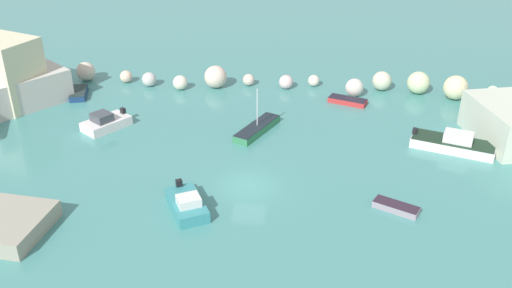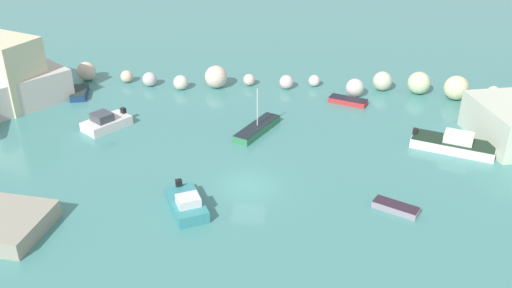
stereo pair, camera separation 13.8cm
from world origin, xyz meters
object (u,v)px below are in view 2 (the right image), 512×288
moored_boat_0 (187,204)px  moored_boat_3 (396,207)px  moored_boat_6 (454,144)px  moored_boat_1 (106,122)px  moored_boat_2 (257,128)px  moored_boat_5 (80,93)px  moored_boat_4 (348,101)px

moored_boat_0 → moored_boat_3: size_ratio=1.43×
moored_boat_3 → moored_boat_6: bearing=85.9°
moored_boat_1 → moored_boat_2: bearing=129.1°
moored_boat_0 → moored_boat_1: (-10.24, 12.03, 0.04)m
moored_boat_0 → moored_boat_2: bearing=136.9°
moored_boat_0 → moored_boat_5: (-15.68, 19.04, -0.21)m
moored_boat_3 → moored_boat_0: bearing=-147.0°
moored_boat_2 → moored_boat_3: moored_boat_2 is taller
moored_boat_0 → moored_boat_3: bearing=68.5°
moored_boat_1 → moored_boat_4: moored_boat_1 is taller
moored_boat_1 → moored_boat_6: (30.29, -0.60, 0.00)m
moored_boat_1 → moored_boat_3: moored_boat_1 is taller
moored_boat_2 → moored_boat_5: moored_boat_2 is taller
moored_boat_1 → moored_boat_3: bearing=102.9°
moored_boat_3 → moored_boat_2: bearing=160.7°
moored_boat_3 → moored_boat_6: (5.67, 9.72, 0.31)m
moored_boat_2 → moored_boat_6: moored_boat_2 is taller
moored_boat_6 → moored_boat_0: bearing=-132.1°
moored_boat_1 → moored_boat_5: bearing=-106.6°
moored_boat_5 → moored_boat_6: bearing=-118.0°
moored_boat_5 → moored_boat_6: 36.53m
moored_boat_2 → moored_boat_5: size_ratio=1.54×
moored_boat_1 → moored_boat_3: size_ratio=1.41×
moored_boat_3 → moored_boat_1: bearing=-176.5°
moored_boat_0 → moored_boat_1: 15.80m
moored_boat_0 → moored_boat_5: 24.67m
moored_boat_4 → moored_boat_5: (-27.25, -1.25, 0.04)m
moored_boat_1 → moored_boat_2: moored_boat_2 is taller
moored_boat_0 → moored_boat_5: bearing=-168.9°
moored_boat_0 → moored_boat_2: size_ratio=0.79×
moored_boat_0 → moored_boat_6: size_ratio=0.67×
moored_boat_1 → moored_boat_6: size_ratio=0.66×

